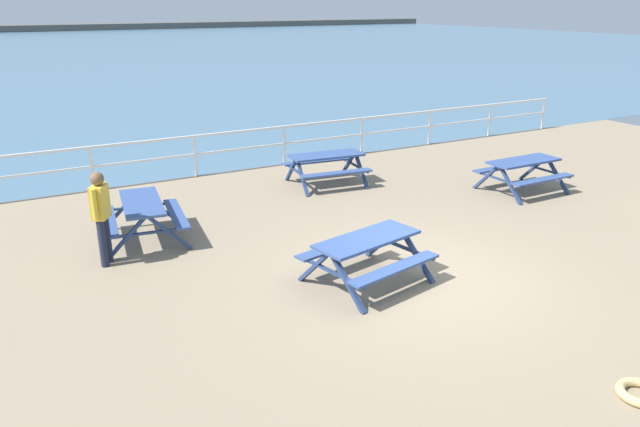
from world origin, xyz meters
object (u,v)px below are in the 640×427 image
(picnic_table_near_right, at_px, (326,162))
(picnic_table_far_left, at_px, (143,211))
(picnic_table_far_right, at_px, (367,249))
(visitor, at_px, (101,213))
(picnic_table_mid_centre, at_px, (523,168))

(picnic_table_near_right, distance_m, picnic_table_far_left, 5.09)
(picnic_table_far_right, distance_m, visitor, 4.53)
(picnic_table_mid_centre, height_order, picnic_table_far_right, same)
(picnic_table_mid_centre, distance_m, visitor, 9.55)
(picnic_table_near_right, bearing_deg, picnic_table_far_left, -156.11)
(picnic_table_near_right, xyz_separation_m, picnic_table_mid_centre, (3.82, -2.76, 0.00))
(picnic_table_far_left, xyz_separation_m, picnic_table_far_right, (2.71, -3.60, 0.00))
(picnic_table_near_right, relative_size, picnic_table_far_right, 0.95)
(picnic_table_far_left, bearing_deg, picnic_table_mid_centre, -90.46)
(visitor, bearing_deg, picnic_table_far_right, -5.93)
(visitor, bearing_deg, picnic_table_far_left, 75.94)
(picnic_table_far_right, bearing_deg, visitor, 130.53)
(picnic_table_near_right, height_order, picnic_table_far_left, same)
(picnic_table_far_left, bearing_deg, picnic_table_far_right, -135.31)
(picnic_table_near_right, distance_m, picnic_table_mid_centre, 4.71)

